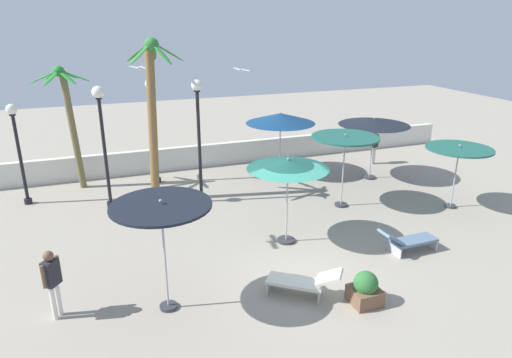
# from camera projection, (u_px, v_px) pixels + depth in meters

# --- Properties ---
(ground_plane) EXTENTS (56.00, 56.00, 0.00)m
(ground_plane) POSITION_uv_depth(u_px,v_px,m) (296.00, 262.00, 12.94)
(ground_plane) COLOR #9E9384
(boundary_wall) EXTENTS (25.20, 0.30, 1.03)m
(boundary_wall) POSITION_uv_depth(u_px,v_px,m) (211.00, 155.00, 21.20)
(boundary_wall) COLOR silver
(boundary_wall) RESTS_ON ground_plane
(patio_umbrella_0) EXTENTS (2.99, 2.99, 2.79)m
(patio_umbrella_0) POSITION_uv_depth(u_px,v_px,m) (280.00, 118.00, 19.35)
(patio_umbrella_0) COLOR #333338
(patio_umbrella_0) RESTS_ON ground_plane
(patio_umbrella_1) EXTENTS (2.40, 2.40, 2.75)m
(patio_umbrella_1) POSITION_uv_depth(u_px,v_px,m) (345.00, 141.00, 15.98)
(patio_umbrella_1) COLOR #333338
(patio_umbrella_1) RESTS_ON ground_plane
(patio_umbrella_2) EXTENTS (2.96, 2.96, 2.68)m
(patio_umbrella_2) POSITION_uv_depth(u_px,v_px,m) (374.00, 122.00, 18.87)
(patio_umbrella_2) COLOR #333338
(patio_umbrella_2) RESTS_ON ground_plane
(patio_umbrella_3) EXTENTS (2.27, 2.27, 2.82)m
(patio_umbrella_3) POSITION_uv_depth(u_px,v_px,m) (161.00, 211.00, 10.05)
(patio_umbrella_3) COLOR #333338
(patio_umbrella_3) RESTS_ON ground_plane
(patio_umbrella_4) EXTENTS (2.46, 2.46, 2.73)m
(patio_umbrella_4) POSITION_uv_depth(u_px,v_px,m) (288.00, 165.00, 13.29)
(patio_umbrella_4) COLOR #333338
(patio_umbrella_4) RESTS_ON ground_plane
(patio_umbrella_5) EXTENTS (2.29, 2.29, 2.39)m
(patio_umbrella_5) POSITION_uv_depth(u_px,v_px,m) (459.00, 151.00, 15.97)
(patio_umbrella_5) COLOR #333338
(patio_umbrella_5) RESTS_ON ground_plane
(palm_tree_0) EXTENTS (2.09, 2.23, 5.96)m
(palm_tree_0) POSITION_uv_depth(u_px,v_px,m) (152.00, 107.00, 16.21)
(palm_tree_0) COLOR brown
(palm_tree_0) RESTS_ON ground_plane
(palm_tree_1) EXTENTS (2.20, 2.01, 4.90)m
(palm_tree_1) POSITION_uv_depth(u_px,v_px,m) (69.00, 114.00, 17.56)
(palm_tree_1) COLOR brown
(palm_tree_1) RESTS_ON ground_plane
(lamp_post_0) EXTENTS (0.40, 0.40, 4.57)m
(lamp_post_0) POSITION_uv_depth(u_px,v_px,m) (199.00, 126.00, 16.20)
(lamp_post_0) COLOR black
(lamp_post_0) RESTS_ON ground_plane
(lamp_post_1) EXTENTS (0.43, 0.43, 4.34)m
(lamp_post_1) POSITION_uv_depth(u_px,v_px,m) (153.00, 114.00, 18.22)
(lamp_post_1) COLOR black
(lamp_post_1) RESTS_ON ground_plane
(lamp_post_2) EXTENTS (0.38, 0.38, 3.76)m
(lamp_post_2) POSITION_uv_depth(u_px,v_px,m) (17.00, 142.00, 16.20)
(lamp_post_2) COLOR black
(lamp_post_2) RESTS_ON ground_plane
(lamp_post_3) EXTENTS (0.42, 0.42, 4.42)m
(lamp_post_3) POSITION_uv_depth(u_px,v_px,m) (102.00, 129.00, 15.75)
(lamp_post_3) COLOR black
(lamp_post_3) RESTS_ON ground_plane
(lounge_chair_0) EXTENTS (1.88, 0.59, 0.83)m
(lounge_chair_0) POSITION_uv_depth(u_px,v_px,m) (408.00, 240.00, 13.35)
(lounge_chair_0) COLOR #B7B7BC
(lounge_chair_0) RESTS_ON ground_plane
(lounge_chair_1) EXTENTS (1.81, 1.56, 0.82)m
(lounge_chair_1) POSITION_uv_depth(u_px,v_px,m) (304.00, 281.00, 11.25)
(lounge_chair_1) COLOR #B7B7BC
(lounge_chair_1) RESTS_ON ground_plane
(guest_1) EXTENTS (0.41, 0.46, 1.72)m
(guest_1) POSITION_uv_depth(u_px,v_px,m) (52.00, 278.00, 10.23)
(guest_1) COLOR silver
(guest_1) RESTS_ON ground_plane
(guest_2) EXTENTS (0.52, 0.36, 1.64)m
(guest_2) POSITION_uv_depth(u_px,v_px,m) (374.00, 144.00, 21.28)
(guest_2) COLOR silver
(guest_2) RESTS_ON ground_plane
(seagull_1) EXTENTS (0.58, 1.13, 0.14)m
(seagull_1) POSITION_uv_depth(u_px,v_px,m) (242.00, 70.00, 21.62)
(seagull_1) COLOR white
(seagull_2) EXTENTS (0.79, 0.88, 0.14)m
(seagull_2) POSITION_uv_depth(u_px,v_px,m) (140.00, 68.00, 18.49)
(seagull_2) COLOR white
(planter) EXTENTS (0.70, 0.70, 0.85)m
(planter) POSITION_uv_depth(u_px,v_px,m) (365.00, 289.00, 10.97)
(planter) COLOR brown
(planter) RESTS_ON ground_plane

